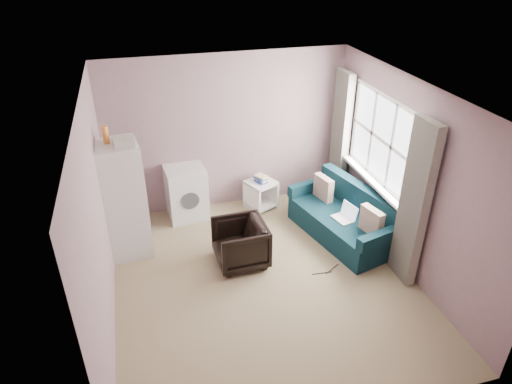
{
  "coord_description": "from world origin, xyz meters",
  "views": [
    {
      "loc": [
        -1.33,
        -4.45,
        3.97
      ],
      "look_at": [
        0.05,
        0.6,
        1.0
      ],
      "focal_mm": 32.0,
      "sensor_mm": 36.0,
      "label": 1
    }
  ],
  "objects_px": {
    "armchair": "(240,241)",
    "washing_machine": "(186,191)",
    "side_table": "(261,192)",
    "fridge": "(123,200)",
    "sofa": "(345,219)"
  },
  "relations": [
    {
      "from": "armchair",
      "to": "side_table",
      "type": "height_order",
      "value": "armchair"
    },
    {
      "from": "fridge",
      "to": "washing_machine",
      "type": "height_order",
      "value": "fridge"
    },
    {
      "from": "washing_machine",
      "to": "sofa",
      "type": "xyz_separation_m",
      "value": [
        2.19,
        -1.19,
        -0.16
      ]
    },
    {
      "from": "armchair",
      "to": "sofa",
      "type": "height_order",
      "value": "sofa"
    },
    {
      "from": "washing_machine",
      "to": "side_table",
      "type": "distance_m",
      "value": 1.23
    },
    {
      "from": "fridge",
      "to": "side_table",
      "type": "distance_m",
      "value": 2.3
    },
    {
      "from": "armchair",
      "to": "side_table",
      "type": "bearing_deg",
      "value": 151.26
    },
    {
      "from": "armchair",
      "to": "washing_machine",
      "type": "relative_size",
      "value": 0.81
    },
    {
      "from": "side_table",
      "to": "sofa",
      "type": "height_order",
      "value": "sofa"
    },
    {
      "from": "washing_machine",
      "to": "armchair",
      "type": "bearing_deg",
      "value": -74.0
    },
    {
      "from": "armchair",
      "to": "fridge",
      "type": "xyz_separation_m",
      "value": [
        -1.45,
        0.68,
        0.5
      ]
    },
    {
      "from": "armchair",
      "to": "fridge",
      "type": "relative_size",
      "value": 0.36
    },
    {
      "from": "sofa",
      "to": "fridge",
      "type": "bearing_deg",
      "value": 157.07
    },
    {
      "from": "armchair",
      "to": "washing_machine",
      "type": "xyz_separation_m",
      "value": [
        -0.54,
        1.42,
        0.1
      ]
    },
    {
      "from": "washing_machine",
      "to": "sofa",
      "type": "bearing_deg",
      "value": -33.34
    }
  ]
}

